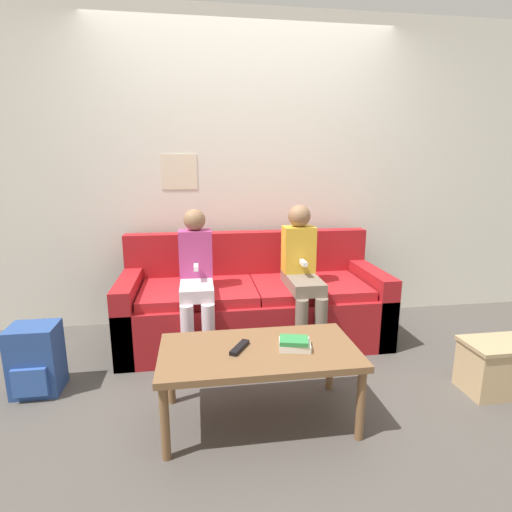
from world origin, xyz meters
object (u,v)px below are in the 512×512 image
object	(u,v)px
coffee_table	(259,356)
tv_remote	(240,347)
couch	(253,305)
storage_box	(500,367)
person_left	(196,276)
backpack	(36,360)
person_right	(302,270)

from	to	relation	value
coffee_table	tv_remote	world-z (taller)	tv_remote
couch	storage_box	distance (m)	1.71
coffee_table	storage_box	xyz separation A→B (m)	(1.51, 0.06, -0.21)
person_left	storage_box	distance (m)	2.04
coffee_table	tv_remote	size ratio (longest dim) A/B	6.30
tv_remote	storage_box	world-z (taller)	tv_remote
backpack	coffee_table	bearing A→B (deg)	-20.21
coffee_table	person_left	distance (m)	0.95
person_right	backpack	world-z (taller)	person_right
coffee_table	person_right	world-z (taller)	person_right
person_left	tv_remote	size ratio (longest dim) A/B	6.39
storage_box	person_right	bearing A→B (deg)	142.22
person_left	storage_box	world-z (taller)	person_left
couch	person_right	bearing A→B (deg)	-29.17
person_left	couch	bearing A→B (deg)	23.75
coffee_table	person_right	distance (m)	1.01
tv_remote	person_right	bearing A→B (deg)	87.85
person_right	storage_box	xyz separation A→B (m)	(1.04, -0.81, -0.44)
tv_remote	storage_box	xyz separation A→B (m)	(1.61, 0.05, -0.27)
person_right	storage_box	distance (m)	1.39
couch	person_right	world-z (taller)	person_right
person_left	tv_remote	bearing A→B (deg)	-75.76
storage_box	person_left	bearing A→B (deg)	156.23
person_right	tv_remote	size ratio (longest dim) A/B	6.51
person_right	backpack	xyz separation A→B (m)	(-1.77, -0.39, -0.39)
person_left	person_right	xyz separation A→B (m)	(0.78, 0.00, 0.01)
person_left	backpack	xyz separation A→B (m)	(-0.99, -0.39, -0.38)
person_right	backpack	distance (m)	1.85
coffee_table	person_right	size ratio (longest dim) A/B	0.97
coffee_table	storage_box	world-z (taller)	coffee_table
person_right	backpack	size ratio (longest dim) A/B	2.51
coffee_table	storage_box	bearing A→B (deg)	2.33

